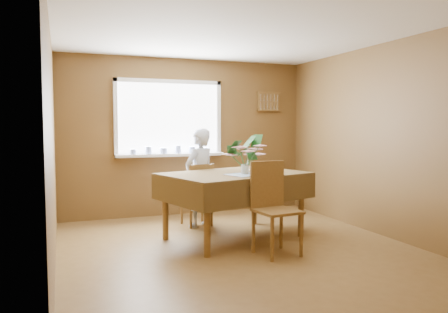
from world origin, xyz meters
name	(u,v)px	position (x,y,z in m)	size (l,w,h in m)	color
floor	(241,250)	(0.00, 0.00, 0.00)	(4.50, 4.50, 0.00)	brown
ceiling	(241,30)	(0.00, 0.00, 2.50)	(4.50, 4.50, 0.00)	white
wall_back	(187,137)	(0.00, 2.25, 1.25)	(4.00, 4.00, 0.00)	brown
wall_front	(374,155)	(0.00, -2.25, 1.25)	(4.00, 4.00, 0.00)	brown
wall_left	(52,145)	(-2.00, 0.00, 1.25)	(4.50, 4.50, 0.00)	brown
wall_right	(383,140)	(2.00, 0.00, 1.25)	(4.50, 4.50, 0.00)	brown
window_assembly	(170,131)	(-0.30, 2.20, 1.35)	(1.72, 0.20, 1.22)	white
spoon_rack	(269,101)	(1.45, 2.22, 1.85)	(0.44, 0.05, 0.33)	brown
dining_table	(234,181)	(0.14, 0.54, 0.74)	(1.99, 1.61, 0.85)	brown
chair_far	(199,192)	(-0.09, 1.33, 0.49)	(0.43, 0.43, 0.90)	brown
chair_near	(273,204)	(0.30, -0.21, 0.56)	(0.49, 0.49, 1.03)	brown
seated_woman	(200,178)	(-0.09, 1.31, 0.70)	(0.51, 0.34, 1.40)	white
flower_bouquet	(245,152)	(0.20, 0.36, 1.11)	(0.49, 0.49, 0.42)	white
side_plate	(258,170)	(0.56, 0.75, 0.85)	(0.24, 0.24, 0.01)	white
table_knife	(262,173)	(0.41, 0.30, 0.85)	(0.02, 0.19, 0.00)	silver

